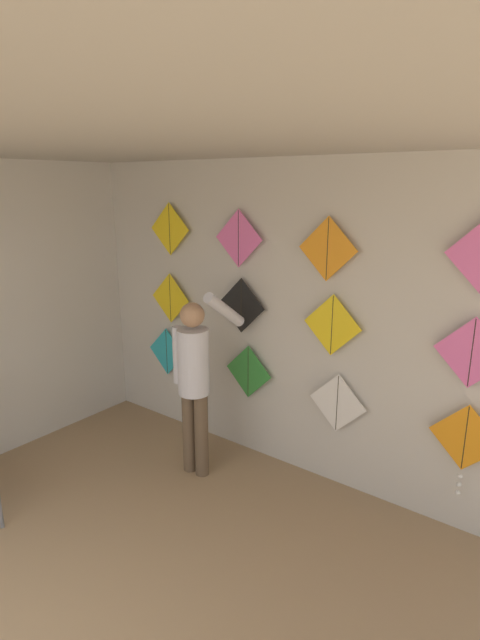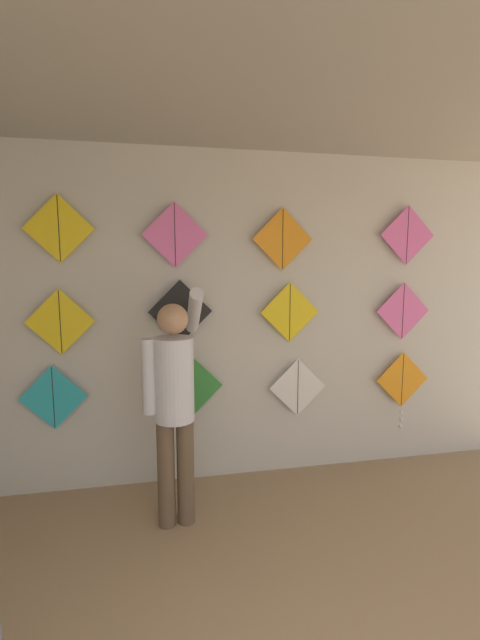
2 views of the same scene
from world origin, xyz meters
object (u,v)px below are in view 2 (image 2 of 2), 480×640
Objects in this scene: kite_1 at (192,387)px; kite_4 at (60,322)px; kite_2 at (298,387)px; kite_7 at (403,311)px; kite_10 at (283,239)px; kite_6 at (290,312)px; kite_8 at (59,228)px; shopkeeper at (174,395)px; kite_9 at (175,235)px; kite_11 at (407,235)px; kite_0 at (53,398)px; kite_3 at (402,384)px; kite_5 at (180,312)px.

kite_1 is 1.00× the size of kite_4.
kite_7 is (0.99, 0.00, 0.66)m from kite_2.
kite_6 is at bearing 0.00° from kite_10.
kite_1 is 1.63m from kite_8.
shopkeeper reaches higher than kite_2.
kite_1 is 1.26m from kite_9.
kite_11 is at bearing 0.00° from kite_8.
kite_1 reaches higher than kite_0.
kite_11 is (-0.03, 0.00, 1.37)m from kite_3.
kite_3 is at bearing -2.06° from kite_7.
kite_3 is at bearing -0.05° from kite_10.
kite_9 is at bearing 0.00° from kite_4.
kite_1 is at bearing 180.00° from kite_11.
kite_10 is 1.16m from kite_11.
kite_6 is at bearing 24.07° from shopkeeper.
kite_2 is 0.72× the size of kite_3.
kite_10 is (-0.16, 0.00, 1.29)m from kite_2.
kite_9 is (-0.97, 0.00, 0.64)m from kite_6.
kite_7 reaches higher than kite_2.
kite_6 is at bearing 180.00° from kite_2.
kite_8 reaches higher than kite_9.
kite_6 is at bearing 180.00° from kite_7.
kite_6 is at bearing 0.00° from kite_4.
kite_9 reaches higher than kite_3.
kite_0 is 3.09m from kite_7.
kite_7 is at bearing 177.94° from kite_3.
kite_8 is (-0.99, 0.00, 1.29)m from kite_1.
kite_1 is 1.00× the size of kite_10.
kite_1 is 0.64m from kite_5.
kite_0 is at bearing 143.76° from shopkeeper.
kite_8 is at bearing 180.00° from kite_2.
kite_10 is at bearing 0.00° from kite_5.
kite_7 is at bearing 0.00° from kite_1.
kite_11 reaches higher than kite_6.
kite_10 reaches higher than kite_4.
kite_4 is at bearing 180.00° from kite_6.
kite_10 is at bearing 180.00° from kite_7.
kite_6 is at bearing 0.00° from kite_1.
kite_0 is at bearing 179.98° from kite_3.
kite_3 is 1.37m from kite_11.
kite_5 is at bearing 0.00° from kite_8.
kite_11 is at bearing 0.00° from kite_5.
kite_2 is at bearing 180.00° from kite_11.
kite_11 reaches higher than kite_4.
kite_8 reaches higher than shopkeeper.
kite_0 is 1.00× the size of kite_6.
kite_5 is 1.00× the size of kite_11.
kite_9 is (0.98, 0.00, 1.28)m from kite_0.
shopkeeper is 1.12m from kite_4.
kite_1 is (0.17, 0.57, -0.12)m from shopkeeper.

